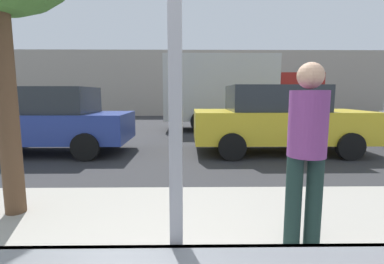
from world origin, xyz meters
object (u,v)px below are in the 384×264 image
object	(u,v)px
parked_car_blue	(47,120)
pedestrian	(307,146)
parked_car_yellow	(278,119)
box_truck	(235,91)

from	to	relation	value
parked_car_blue	pedestrian	size ratio (longest dim) A/B	2.60
parked_car_yellow	box_truck	distance (m)	4.81
parked_car_yellow	box_truck	bearing A→B (deg)	93.94
parked_car_blue	box_truck	bearing A→B (deg)	40.13
box_truck	pedestrian	distance (m)	9.64
box_truck	pedestrian	xyz separation A→B (m)	(-0.98, -9.57, -0.58)
parked_car_yellow	box_truck	xyz separation A→B (m)	(-0.33, 4.74, 0.77)
pedestrian	parked_car_blue	bearing A→B (deg)	133.87
parked_car_blue	pedestrian	xyz separation A→B (m)	(4.64, -4.83, 0.22)
box_truck	pedestrian	size ratio (longest dim) A/B	3.85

